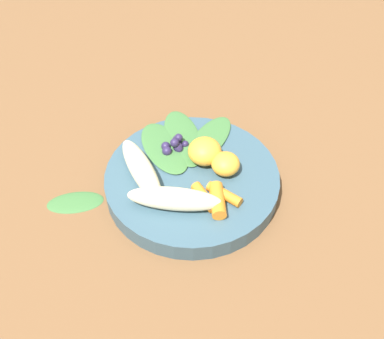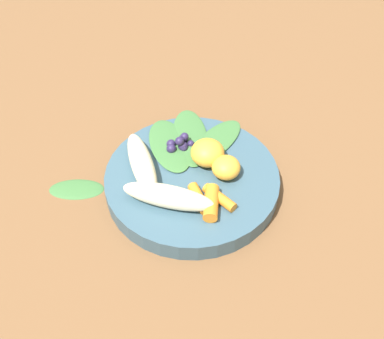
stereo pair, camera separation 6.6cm
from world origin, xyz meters
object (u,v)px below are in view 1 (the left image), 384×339
object	(u,v)px
orange_segment_near	(202,150)
kale_leaf_stray	(75,201)
banana_peeled_left	(174,199)
bowl	(192,181)
banana_peeled_right	(141,169)

from	to	relation	value
orange_segment_near	kale_leaf_stray	xyz separation A→B (m)	(-0.12, -0.15, -0.04)
banana_peeled_left	orange_segment_near	distance (m)	0.10
banana_peeled_left	orange_segment_near	world-z (taller)	orange_segment_near
bowl	banana_peeled_right	distance (m)	0.08
bowl	banana_peeled_left	size ratio (longest dim) A/B	1.98
bowl	orange_segment_near	size ratio (longest dim) A/B	5.13
banana_peeled_right	orange_segment_near	distance (m)	0.09
banana_peeled_right	kale_leaf_stray	distance (m)	0.11
bowl	banana_peeled_right	world-z (taller)	banana_peeled_right
bowl	kale_leaf_stray	world-z (taller)	bowl
bowl	banana_peeled_left	bearing A→B (deg)	-78.84
bowl	banana_peeled_right	size ratio (longest dim) A/B	1.98
banana_peeled_left	kale_leaf_stray	world-z (taller)	banana_peeled_left
banana_peeled_left	banana_peeled_right	xyz separation A→B (m)	(-0.07, 0.02, 0.00)
bowl	banana_peeled_right	bearing A→B (deg)	-143.01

